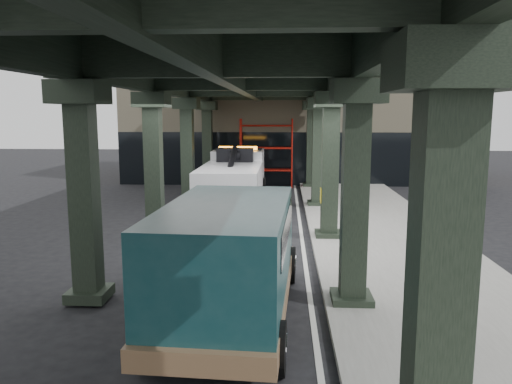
% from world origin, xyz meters
% --- Properties ---
extents(ground, '(90.00, 90.00, 0.00)m').
position_xyz_m(ground, '(0.00, 0.00, 0.00)').
color(ground, black).
rests_on(ground, ground).
extents(sidewalk, '(5.00, 40.00, 0.15)m').
position_xyz_m(sidewalk, '(4.50, 2.00, 0.07)').
color(sidewalk, gray).
rests_on(sidewalk, ground).
extents(lane_stripe, '(0.12, 38.00, 0.01)m').
position_xyz_m(lane_stripe, '(1.70, 2.00, 0.01)').
color(lane_stripe, silver).
rests_on(lane_stripe, ground).
extents(viaduct, '(7.40, 32.00, 6.40)m').
position_xyz_m(viaduct, '(-0.40, 2.00, 5.46)').
color(viaduct, black).
rests_on(viaduct, ground).
extents(building, '(22.00, 10.00, 8.00)m').
position_xyz_m(building, '(2.00, 20.00, 4.00)').
color(building, '#C6B793').
rests_on(building, ground).
extents(scaffolding, '(3.08, 0.88, 4.00)m').
position_xyz_m(scaffolding, '(0.00, 14.64, 2.11)').
color(scaffolding, red).
rests_on(scaffolding, ground).
extents(tow_truck, '(2.69, 8.76, 2.86)m').
position_xyz_m(tow_truck, '(-1.19, 7.54, 1.39)').
color(tow_truck, black).
rests_on(tow_truck, ground).
extents(towed_van, '(2.82, 6.43, 2.56)m').
position_xyz_m(towed_van, '(-0.02, -4.96, 1.38)').
color(towed_van, '#11393E').
rests_on(towed_van, ground).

